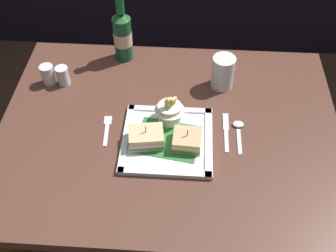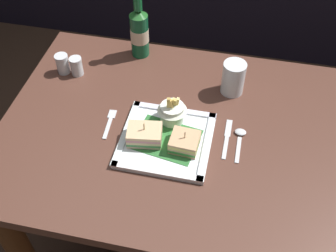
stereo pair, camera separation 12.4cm
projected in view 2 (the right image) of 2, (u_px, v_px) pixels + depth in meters
ground_plane at (170, 241)px, 1.84m from camera, size 6.00×6.00×0.00m
dining_table at (170, 159)px, 1.40m from camera, size 1.06×0.81×0.74m
square_plate at (166, 140)px, 1.24m from camera, size 0.27×0.27×0.02m
sandwich_half_left at (145, 135)px, 1.22m from camera, size 0.11×0.09×0.07m
sandwich_half_right at (185, 142)px, 1.21m from camera, size 0.09×0.08×0.07m
fries_cup at (171, 110)px, 1.26m from camera, size 0.09×0.09×0.11m
beer_bottle at (139, 31)px, 1.46m from camera, size 0.07×0.07×0.25m
water_glass at (233, 79)px, 1.36m from camera, size 0.08×0.08×0.11m
fork at (110, 122)px, 1.30m from camera, size 0.03×0.12×0.00m
knife at (227, 137)px, 1.26m from camera, size 0.02×0.16×0.00m
spoon at (240, 137)px, 1.26m from camera, size 0.04×0.13×0.01m
salt_shaker at (63, 65)px, 1.44m from camera, size 0.05×0.05×0.07m
pepper_shaker at (77, 67)px, 1.44m from camera, size 0.04×0.04×0.07m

